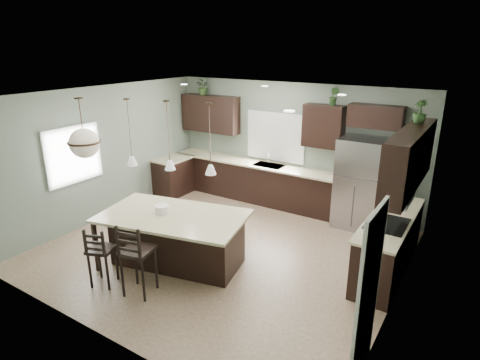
% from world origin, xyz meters
% --- Properties ---
extents(ground, '(6.00, 6.00, 0.00)m').
position_xyz_m(ground, '(0.00, 0.00, 0.00)').
color(ground, '#9E8466').
rests_on(ground, ground).
extents(pantry_door, '(0.04, 0.82, 2.04)m').
position_xyz_m(pantry_door, '(2.98, -1.55, 1.02)').
color(pantry_door, white).
rests_on(pantry_door, ground).
extents(window_back, '(1.35, 0.02, 1.00)m').
position_xyz_m(window_back, '(-0.40, 2.73, 1.55)').
color(window_back, white).
rests_on(window_back, room_shell).
extents(window_left, '(0.02, 1.10, 1.00)m').
position_xyz_m(window_left, '(-2.98, -0.80, 1.55)').
color(window_left, white).
rests_on(window_left, room_shell).
extents(left_return_cabs, '(0.60, 0.90, 0.90)m').
position_xyz_m(left_return_cabs, '(-2.70, 1.70, 0.45)').
color(left_return_cabs, black).
rests_on(left_return_cabs, ground).
extents(left_return_countertop, '(0.66, 0.96, 0.04)m').
position_xyz_m(left_return_countertop, '(-2.68, 1.70, 0.92)').
color(left_return_countertop, beige).
rests_on(left_return_countertop, left_return_cabs).
extents(back_lower_cabs, '(4.20, 0.60, 0.90)m').
position_xyz_m(back_lower_cabs, '(-0.85, 2.45, 0.45)').
color(back_lower_cabs, black).
rests_on(back_lower_cabs, ground).
extents(back_countertop, '(4.20, 0.66, 0.04)m').
position_xyz_m(back_countertop, '(-0.85, 2.43, 0.92)').
color(back_countertop, beige).
rests_on(back_countertop, back_lower_cabs).
extents(sink_inset, '(0.70, 0.45, 0.01)m').
position_xyz_m(sink_inset, '(-0.40, 2.43, 0.94)').
color(sink_inset, gray).
rests_on(sink_inset, back_countertop).
extents(faucet, '(0.02, 0.02, 0.28)m').
position_xyz_m(faucet, '(-0.40, 2.40, 1.08)').
color(faucet, silver).
rests_on(faucet, back_countertop).
extents(back_upper_left, '(1.55, 0.34, 0.90)m').
position_xyz_m(back_upper_left, '(-2.15, 2.58, 1.95)').
color(back_upper_left, black).
rests_on(back_upper_left, room_shell).
extents(back_upper_right, '(0.85, 0.34, 0.90)m').
position_xyz_m(back_upper_right, '(0.80, 2.58, 1.95)').
color(back_upper_right, black).
rests_on(back_upper_right, room_shell).
extents(fridge_header, '(1.05, 0.34, 0.45)m').
position_xyz_m(fridge_header, '(1.85, 2.58, 2.25)').
color(fridge_header, black).
rests_on(fridge_header, room_shell).
extents(right_lower_cabs, '(0.60, 2.35, 0.90)m').
position_xyz_m(right_lower_cabs, '(2.70, 0.87, 0.45)').
color(right_lower_cabs, black).
rests_on(right_lower_cabs, ground).
extents(right_countertop, '(0.66, 2.35, 0.04)m').
position_xyz_m(right_countertop, '(2.68, 0.87, 0.92)').
color(right_countertop, beige).
rests_on(right_countertop, right_lower_cabs).
extents(cooktop, '(0.58, 0.75, 0.02)m').
position_xyz_m(cooktop, '(2.68, 0.60, 0.94)').
color(cooktop, black).
rests_on(cooktop, right_countertop).
extents(wall_oven_front, '(0.01, 0.72, 0.60)m').
position_xyz_m(wall_oven_front, '(2.40, 0.60, 0.45)').
color(wall_oven_front, gray).
rests_on(wall_oven_front, right_lower_cabs).
extents(right_upper_cabs, '(0.34, 2.35, 0.90)m').
position_xyz_m(right_upper_cabs, '(2.83, 0.87, 1.95)').
color(right_upper_cabs, black).
rests_on(right_upper_cabs, room_shell).
extents(microwave, '(0.40, 0.75, 0.40)m').
position_xyz_m(microwave, '(2.78, 0.60, 1.55)').
color(microwave, gray).
rests_on(microwave, right_upper_cabs).
extents(refrigerator, '(0.90, 0.74, 1.85)m').
position_xyz_m(refrigerator, '(1.75, 2.31, 0.93)').
color(refrigerator, '#9999A2').
rests_on(refrigerator, ground).
extents(kitchen_island, '(2.61, 1.83, 0.92)m').
position_xyz_m(kitchen_island, '(-0.39, -0.89, 0.46)').
color(kitchen_island, black).
rests_on(kitchen_island, ground).
extents(serving_dish, '(0.24, 0.24, 0.14)m').
position_xyz_m(serving_dish, '(-0.58, -0.93, 0.99)').
color(serving_dish, white).
rests_on(serving_dish, kitchen_island).
extents(bar_stool_left, '(0.48, 0.48, 1.00)m').
position_xyz_m(bar_stool_left, '(-0.94, -1.93, 0.50)').
color(bar_stool_left, black).
rests_on(bar_stool_left, ground).
extents(bar_stool_center, '(0.52, 0.52, 1.18)m').
position_xyz_m(bar_stool_center, '(-0.29, -1.80, 0.59)').
color(bar_stool_center, black).
rests_on(bar_stool_center, ground).
extents(pendant_left, '(0.17, 0.17, 1.10)m').
position_xyz_m(pendant_left, '(-1.07, -1.04, 2.25)').
color(pendant_left, silver).
rests_on(pendant_left, room_shell).
extents(pendant_center, '(0.17, 0.17, 1.10)m').
position_xyz_m(pendant_center, '(-0.39, -0.89, 2.25)').
color(pendant_center, white).
rests_on(pendant_center, room_shell).
extents(pendant_right, '(0.17, 0.17, 1.10)m').
position_xyz_m(pendant_right, '(0.29, -0.74, 2.25)').
color(pendant_right, white).
rests_on(pendant_right, room_shell).
extents(chandelier, '(0.53, 0.53, 0.99)m').
position_xyz_m(chandelier, '(-1.79, -1.38, 2.30)').
color(chandelier, beige).
rests_on(chandelier, room_shell).
extents(plant_back_left, '(0.43, 0.40, 0.40)m').
position_xyz_m(plant_back_left, '(-2.32, 2.55, 2.60)').
color(plant_back_left, '#2F4C21').
rests_on(plant_back_left, back_upper_left).
extents(plant_back_right, '(0.23, 0.19, 0.37)m').
position_xyz_m(plant_back_right, '(0.99, 2.55, 2.59)').
color(plant_back_right, '#2B5023').
rests_on(plant_back_right, back_upper_right).
extents(plant_right_wall, '(0.26, 0.26, 0.37)m').
position_xyz_m(plant_right_wall, '(2.80, 1.43, 2.58)').
color(plant_right_wall, '#2C4F22').
rests_on(plant_right_wall, right_upper_cabs).
extents(room_shell, '(6.00, 6.00, 6.00)m').
position_xyz_m(room_shell, '(0.00, 0.00, 1.70)').
color(room_shell, slate).
rests_on(room_shell, ground).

